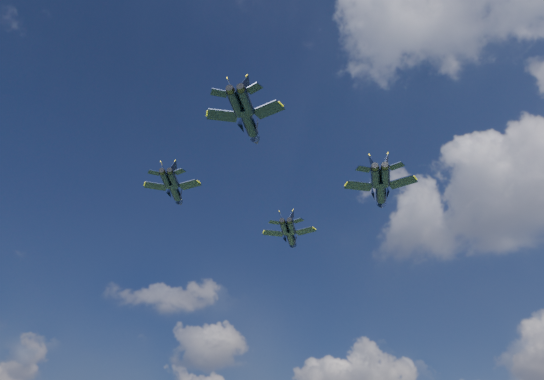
% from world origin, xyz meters
% --- Properties ---
extents(jet_lead, '(10.55, 14.15, 3.44)m').
position_xyz_m(jet_lead, '(-14.94, 27.08, 59.07)').
color(jet_lead, black).
extents(jet_left, '(10.49, 13.24, 3.29)m').
position_xyz_m(jet_left, '(-21.69, 0.19, 60.21)').
color(jet_left, black).
extents(jet_right, '(11.85, 15.99, 3.87)m').
position_xyz_m(jet_right, '(10.68, 19.28, 57.29)').
color(jet_right, black).
extents(jet_slot, '(11.51, 15.66, 3.77)m').
position_xyz_m(jet_slot, '(2.97, -7.75, 60.12)').
color(jet_slot, black).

